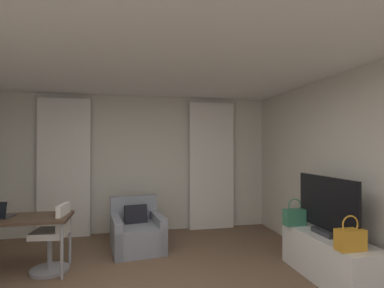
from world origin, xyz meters
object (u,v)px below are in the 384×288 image
object	(u,v)px
desk_chair	(53,241)
tv_flatscreen	(327,207)
armchair	(137,232)
handbag_primary	(295,217)
desk	(8,223)
tv_console	(329,258)
handbag_secondary	(350,239)

from	to	relation	value
desk_chair	tv_flatscreen	bearing A→B (deg)	-15.27
armchair	handbag_primary	xyz separation A→B (m)	(2.13, -1.08, 0.40)
armchair	desk_chair	xyz separation A→B (m)	(-1.09, -0.62, 0.13)
desk	tv_console	size ratio (longest dim) A/B	1.08
armchair	desk	xyz separation A→B (m)	(-1.62, -0.65, 0.41)
desk_chair	handbag_primary	world-z (taller)	handbag_primary
tv_console	handbag_primary	xyz separation A→B (m)	(-0.16, 0.50, 0.39)
tv_flatscreen	handbag_secondary	xyz separation A→B (m)	(-0.11, -0.53, -0.22)
armchair	tv_console	bearing A→B (deg)	-34.67
desk_chair	tv_console	xyz separation A→B (m)	(3.38, -0.96, -0.12)
desk	handbag_secondary	world-z (taller)	handbag_secondary
armchair	tv_flatscreen	bearing A→B (deg)	-34.00
desk_chair	tv_console	world-z (taller)	desk_chair
desk	handbag_primary	distance (m)	3.77
armchair	handbag_primary	bearing A→B (deg)	-26.80
armchair	handbag_primary	world-z (taller)	handbag_primary
handbag_primary	armchair	bearing A→B (deg)	153.20
desk_chair	tv_flatscreen	world-z (taller)	tv_flatscreen
desk_chair	handbag_secondary	bearing A→B (deg)	-23.97
armchair	handbag_secondary	bearing A→B (deg)	-43.63
handbag_primary	desk_chair	bearing A→B (deg)	171.93
handbag_primary	desk	bearing A→B (deg)	173.45
tv_console	desk_chair	bearing A→B (deg)	164.11
desk	tv_flatscreen	world-z (taller)	tv_flatscreen
desk	desk_chair	world-z (taller)	desk_chair
armchair	tv_console	world-z (taller)	armchair
desk	tv_flatscreen	bearing A→B (deg)	-12.93
desk	tv_flatscreen	size ratio (longest dim) A/B	1.37
desk	desk_chair	distance (m)	0.59
desk	tv_console	bearing A→B (deg)	-13.48
desk_chair	handbag_primary	distance (m)	3.27
desk	handbag_primary	size ratio (longest dim) A/B	4.01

